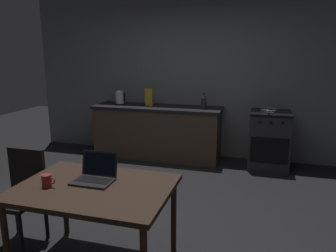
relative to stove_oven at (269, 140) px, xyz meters
The scene contains 12 objects.
ground_plane 2.37m from the stove_oven, 123.19° to the right, with size 12.00×12.00×0.00m, color black.
back_wall 1.41m from the stove_oven, 160.14° to the left, with size 6.40×0.10×2.80m, color gray.
kitchen_counter 1.82m from the stove_oven, behind, with size 2.16×0.64×0.88m.
stove_oven is the anchor object (origin of this frame).
dining_table 3.24m from the stove_oven, 115.78° to the right, with size 1.23×0.88×0.72m.
chair 3.56m from the stove_oven, 129.31° to the right, with size 0.40×0.40×0.89m.
laptop 3.19m from the stove_oven, 117.22° to the right, with size 0.32×0.27×0.22m.
electric_kettle 2.56m from the stove_oven, behind, with size 0.18×0.16×0.24m.
bottle 1.17m from the stove_oven, behind, with size 0.08×0.08×0.26m.
frying_pan 0.47m from the stove_oven, 144.06° to the right, with size 0.24×0.41×0.05m.
coffee_mug 3.52m from the stove_oven, 120.06° to the right, with size 0.12×0.08×0.10m.
cereal_box 2.05m from the stove_oven, behind, with size 0.13×0.05×0.29m.
Camera 1 is at (1.08, -3.08, 1.76)m, focal length 34.24 mm.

